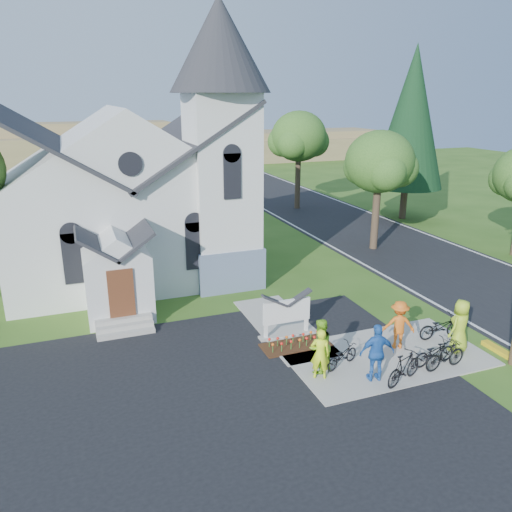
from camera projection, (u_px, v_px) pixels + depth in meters
name	position (u px, v px, depth m)	size (l,w,h in m)	color
ground	(357.00, 371.00, 16.88)	(120.00, 120.00, 0.00)	#345B1A
parking_lot	(161.00, 459.00, 12.75)	(20.00, 16.00, 0.02)	black
road	(367.00, 234.00, 33.59)	(8.00, 90.00, 0.02)	black
sidewalk	(386.00, 356.00, 17.82)	(7.00, 4.00, 0.05)	#ABA89B
church	(132.00, 173.00, 24.56)	(12.35, 12.00, 13.00)	white
church_sign	(287.00, 312.00, 19.01)	(2.20, 0.40, 1.70)	#ABA89B
flower_bed	(296.00, 345.00, 18.51)	(2.60, 1.10, 0.07)	#351F0E
tree_road_near	(380.00, 162.00, 28.82)	(4.00, 4.00, 7.05)	#3A2B1F
tree_road_mid	(299.00, 137.00, 39.51)	(4.40, 4.40, 7.80)	#3A2B1F
conifer	(411.00, 118.00, 35.68)	(5.20, 5.20, 12.40)	#3A2B1F
distant_hills	(158.00, 148.00, 67.53)	(61.00, 10.00, 5.60)	olive
cyclist_0	(320.00, 354.00, 16.14)	(0.63, 0.42, 1.74)	#D4F61D
bike_0	(342.00, 356.00, 16.95)	(0.53, 1.53, 0.80)	black
cyclist_1	(320.00, 346.00, 16.48)	(0.91, 0.71, 1.88)	#89D227
bike_1	(404.00, 368.00, 15.95)	(0.50, 1.76, 1.06)	black
cyclist_2	(377.00, 353.00, 15.97)	(1.15, 0.48, 1.96)	blue
bike_2	(434.00, 352.00, 17.08)	(0.59, 1.68, 0.88)	black
cyclist_3	(399.00, 325.00, 18.10)	(1.17, 0.67, 1.81)	orange
bike_3	(445.00, 355.00, 16.77)	(0.47, 1.66, 1.00)	black
cyclist_4	(460.00, 326.00, 17.82)	(0.96, 0.63, 1.97)	#A0C424
bike_4	(440.00, 327.00, 18.91)	(0.62, 1.79, 0.94)	black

